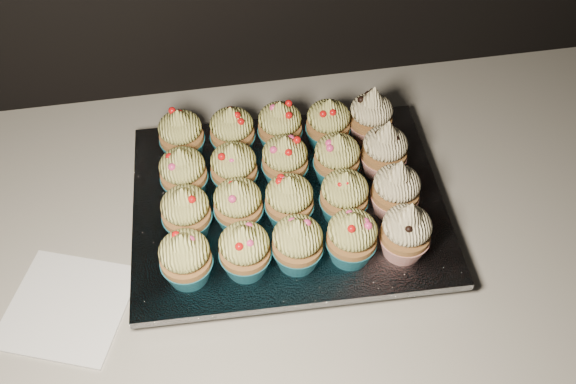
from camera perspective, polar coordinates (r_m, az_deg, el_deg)
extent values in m
cube|color=black|center=(1.28, -5.51, -16.38)|extent=(2.40, 0.60, 0.86)
cube|color=beige|center=(0.89, -7.65, -4.67)|extent=(2.44, 0.64, 0.04)
cube|color=white|center=(0.85, -18.98, -9.61)|extent=(0.18, 0.18, 0.00)
cube|color=black|center=(0.88, 0.00, -1.63)|extent=(0.39, 0.31, 0.02)
cube|color=silver|center=(0.87, 0.00, -0.94)|extent=(0.43, 0.34, 0.01)
cone|color=#1B6C81|center=(0.79, -8.88, -6.76)|extent=(0.06, 0.06, 0.03)
ellipsoid|color=#DCD86F|center=(0.76, -9.23, -5.18)|extent=(0.06, 0.06, 0.04)
cone|color=#DCD86F|center=(0.74, -9.45, -4.16)|extent=(0.03, 0.03, 0.02)
cone|color=#1B6C81|center=(0.79, -3.78, -6.14)|extent=(0.06, 0.06, 0.03)
ellipsoid|color=#DCD86F|center=(0.75, -3.92, -4.54)|extent=(0.06, 0.06, 0.04)
cone|color=#DCD86F|center=(0.74, -4.02, -3.50)|extent=(0.03, 0.03, 0.02)
cone|color=#1B6C81|center=(0.79, 0.83, -5.55)|extent=(0.06, 0.06, 0.03)
ellipsoid|color=#DCD86F|center=(0.76, 0.86, -3.93)|extent=(0.06, 0.06, 0.04)
cone|color=#DCD86F|center=(0.74, 0.88, -2.88)|extent=(0.03, 0.03, 0.02)
cone|color=#1B6C81|center=(0.80, 5.56, -5.01)|extent=(0.06, 0.06, 0.03)
ellipsoid|color=#DCD86F|center=(0.77, 5.77, -3.38)|extent=(0.06, 0.06, 0.04)
cone|color=#DCD86F|center=(0.75, 5.90, -2.33)|extent=(0.03, 0.03, 0.02)
cone|color=#A42216|center=(0.81, 10.19, -4.53)|extent=(0.06, 0.06, 0.03)
ellipsoid|color=#FFECB3|center=(0.78, 10.57, -2.91)|extent=(0.06, 0.06, 0.04)
cone|color=#FFECB3|center=(0.76, 10.86, -1.64)|extent=(0.03, 0.03, 0.03)
cone|color=#1B6C81|center=(0.83, -8.85, -2.79)|extent=(0.06, 0.06, 0.03)
ellipsoid|color=#DCD86F|center=(0.80, -9.17, -1.14)|extent=(0.06, 0.06, 0.04)
cone|color=#DCD86F|center=(0.78, -9.38, -0.08)|extent=(0.03, 0.03, 0.02)
cone|color=#1B6C81|center=(0.83, -4.36, -2.16)|extent=(0.06, 0.06, 0.03)
ellipsoid|color=#DCD86F|center=(0.80, -4.52, -0.49)|extent=(0.06, 0.06, 0.04)
cone|color=#DCD86F|center=(0.78, -4.62, 0.59)|extent=(0.03, 0.03, 0.02)
cone|color=#1B6C81|center=(0.83, 0.11, -1.80)|extent=(0.06, 0.06, 0.03)
ellipsoid|color=#DCD86F|center=(0.80, 0.12, -0.12)|extent=(0.06, 0.06, 0.04)
cone|color=#DCD86F|center=(0.78, 0.12, 0.96)|extent=(0.03, 0.03, 0.02)
cone|color=#1B6C81|center=(0.84, 4.91, -1.38)|extent=(0.06, 0.06, 0.03)
ellipsoid|color=#DCD86F|center=(0.81, 5.08, 0.30)|extent=(0.06, 0.06, 0.04)
cone|color=#DCD86F|center=(0.79, 5.20, 1.38)|extent=(0.03, 0.03, 0.02)
cone|color=#A42216|center=(0.85, 9.35, -0.90)|extent=(0.06, 0.06, 0.03)
ellipsoid|color=#FFECB3|center=(0.82, 9.68, 0.77)|extent=(0.06, 0.06, 0.04)
cone|color=#FFECB3|center=(0.80, 9.94, 2.08)|extent=(0.03, 0.03, 0.03)
cone|color=#1B6C81|center=(0.87, -9.09, 0.65)|extent=(0.06, 0.06, 0.03)
ellipsoid|color=#DCD86F|center=(0.84, -9.41, 2.33)|extent=(0.06, 0.06, 0.04)
cone|color=#DCD86F|center=(0.82, -9.61, 3.41)|extent=(0.03, 0.03, 0.02)
cone|color=#1B6C81|center=(0.87, -4.73, 1.10)|extent=(0.06, 0.06, 0.03)
ellipsoid|color=#DCD86F|center=(0.84, -4.89, 2.81)|extent=(0.06, 0.06, 0.04)
cone|color=#DCD86F|center=(0.82, -5.00, 3.89)|extent=(0.03, 0.03, 0.02)
cone|color=#1B6C81|center=(0.87, -0.27, 1.77)|extent=(0.06, 0.06, 0.03)
ellipsoid|color=#DCD86F|center=(0.85, -0.28, 3.48)|extent=(0.06, 0.06, 0.04)
cone|color=#DCD86F|center=(0.83, -0.28, 4.58)|extent=(0.03, 0.03, 0.02)
cone|color=#1B6C81|center=(0.88, 4.27, 1.94)|extent=(0.06, 0.06, 0.03)
ellipsoid|color=#DCD86F|center=(0.85, 4.41, 3.65)|extent=(0.06, 0.06, 0.04)
cone|color=#DCD86F|center=(0.83, 4.51, 4.74)|extent=(0.03, 0.03, 0.02)
cone|color=#A42216|center=(0.89, 8.39, 2.57)|extent=(0.06, 0.06, 0.03)
ellipsoid|color=#FFECB3|center=(0.87, 8.67, 4.27)|extent=(0.06, 0.06, 0.04)
cone|color=#FFECB3|center=(0.85, 8.89, 5.59)|extent=(0.03, 0.03, 0.03)
cone|color=#1B6C81|center=(0.92, -9.28, 4.00)|extent=(0.06, 0.06, 0.03)
ellipsoid|color=#DCD86F|center=(0.89, -9.58, 5.70)|extent=(0.06, 0.06, 0.04)
cone|color=#DCD86F|center=(0.88, -9.77, 6.77)|extent=(0.03, 0.03, 0.02)
cone|color=#1B6C81|center=(0.91, -4.88, 4.31)|extent=(0.06, 0.06, 0.03)
ellipsoid|color=#DCD86F|center=(0.89, -5.04, 6.03)|extent=(0.06, 0.06, 0.04)
cone|color=#DCD86F|center=(0.87, -5.15, 7.12)|extent=(0.03, 0.03, 0.02)
cone|color=#1B6C81|center=(0.92, -0.71, 4.81)|extent=(0.06, 0.06, 0.03)
ellipsoid|color=#DCD86F|center=(0.89, -0.73, 6.53)|extent=(0.06, 0.06, 0.04)
cone|color=#DCD86F|center=(0.88, -0.74, 7.62)|extent=(0.03, 0.03, 0.02)
cone|color=#1B6C81|center=(0.92, 3.52, 5.01)|extent=(0.06, 0.06, 0.03)
ellipsoid|color=#DCD86F|center=(0.90, 3.63, 6.73)|extent=(0.06, 0.06, 0.04)
cone|color=#DCD86F|center=(0.88, 3.70, 7.82)|extent=(0.03, 0.03, 0.02)
cone|color=#A42216|center=(0.94, 7.22, 5.57)|extent=(0.06, 0.06, 0.03)
ellipsoid|color=#FFECB3|center=(0.91, 7.46, 7.27)|extent=(0.06, 0.06, 0.04)
cone|color=#FFECB3|center=(0.89, 7.64, 8.59)|extent=(0.03, 0.03, 0.03)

